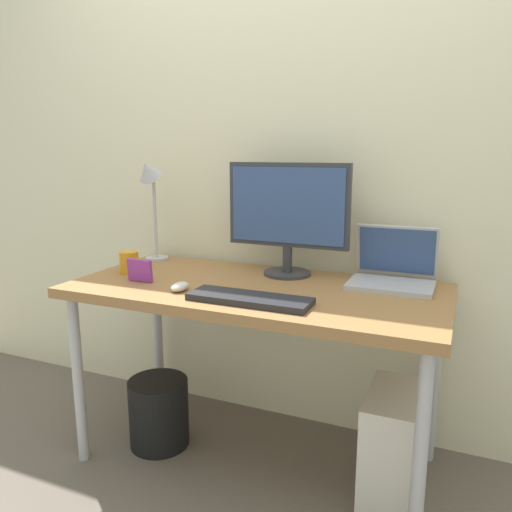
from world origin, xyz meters
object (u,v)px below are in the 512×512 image
(desk, at_px, (256,302))
(desk_lamp, at_px, (150,186))
(coffee_mug, at_px, (130,262))
(wastebasket, at_px, (159,412))
(keyboard, at_px, (250,299))
(computer_tower, at_px, (391,445))
(photo_frame, at_px, (140,270))
(monitor, at_px, (288,212))
(laptop, at_px, (393,270))
(mouse, at_px, (180,287))

(desk, xyz_separation_m, desk_lamp, (-0.63, 0.22, 0.42))
(coffee_mug, bearing_deg, wastebasket, -15.21)
(wastebasket, bearing_deg, desk, 8.49)
(keyboard, height_order, computer_tower, keyboard)
(desk, bearing_deg, photo_frame, -164.21)
(monitor, bearing_deg, wastebasket, -150.31)
(desk, height_order, keyboard, keyboard)
(monitor, distance_m, coffee_mug, 0.71)
(desk_lamp, bearing_deg, desk, -18.86)
(desk, distance_m, desk_lamp, 0.79)
(wastebasket, bearing_deg, monitor, 29.69)
(monitor, distance_m, photo_frame, 0.65)
(desk, relative_size, coffee_mug, 12.57)
(wastebasket, bearing_deg, keyboard, -15.70)
(keyboard, distance_m, wastebasket, 0.81)
(computer_tower, bearing_deg, desk, 178.28)
(coffee_mug, bearing_deg, monitor, 20.70)
(laptop, height_order, mouse, laptop)
(keyboard, bearing_deg, desk, 107.26)
(monitor, distance_m, desk_lamp, 0.69)
(coffee_mug, bearing_deg, mouse, -24.02)
(mouse, bearing_deg, wastebasket, 150.29)
(desk_lamp, xyz_separation_m, mouse, (0.39, -0.40, -0.34))
(laptop, xyz_separation_m, photo_frame, (-0.94, -0.36, -0.01))
(monitor, xyz_separation_m, coffee_mug, (-0.64, -0.24, -0.22))
(wastebasket, bearing_deg, desk_lamp, 124.42)
(mouse, bearing_deg, keyboard, -4.93)
(keyboard, bearing_deg, wastebasket, 164.30)
(monitor, xyz_separation_m, laptop, (0.44, 0.02, -0.21))
(monitor, xyz_separation_m, computer_tower, (0.50, -0.23, -0.82))
(mouse, height_order, computer_tower, mouse)
(monitor, xyz_separation_m, keyboard, (0.01, -0.42, -0.26))
(desk_lamp, bearing_deg, computer_tower, -11.11)
(keyboard, relative_size, coffee_mug, 3.79)
(desk, height_order, wastebasket, desk)
(keyboard, relative_size, photo_frame, 4.00)
(coffee_mug, distance_m, photo_frame, 0.16)
(mouse, bearing_deg, photo_frame, 166.58)
(photo_frame, bearing_deg, coffee_mug, 141.43)
(photo_frame, bearing_deg, monitor, 34.06)
(coffee_mug, bearing_deg, keyboard, -15.59)
(keyboard, bearing_deg, desk_lamp, 148.73)
(desk_lamp, height_order, computer_tower, desk_lamp)
(laptop, distance_m, keyboard, 0.61)
(photo_frame, distance_m, computer_tower, 1.17)
(computer_tower, xyz_separation_m, wastebasket, (-0.99, -0.05, -0.06))
(keyboard, bearing_deg, computer_tower, 21.36)
(desk, relative_size, photo_frame, 13.27)
(computer_tower, bearing_deg, wastebasket, -177.17)
(desk_lamp, bearing_deg, keyboard, -31.27)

